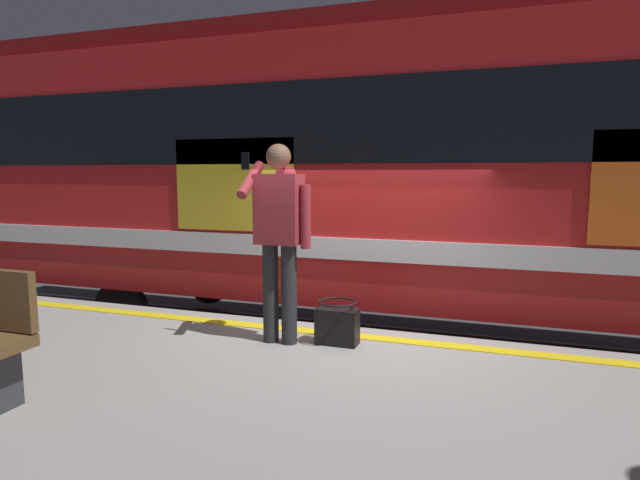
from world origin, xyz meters
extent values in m
plane|color=#3D3D3F|center=(0.00, 0.00, 0.00)|extent=(23.96, 23.96, 0.00)
cube|color=yellow|center=(0.00, 0.30, 0.94)|extent=(12.82, 0.16, 0.01)
cube|color=slate|center=(0.00, -1.27, 0.08)|extent=(17.01, 0.08, 0.16)
cube|color=slate|center=(0.00, -2.70, 0.08)|extent=(17.01, 0.08, 0.16)
cube|color=red|center=(-0.64, -1.99, 2.48)|extent=(12.83, 2.85, 3.06)
cube|color=maroon|center=(-0.64, -1.99, 4.13)|extent=(12.57, 2.62, 0.24)
cube|color=black|center=(-0.64, -0.55, 3.02)|extent=(12.19, 0.03, 0.90)
cube|color=silver|center=(-0.64, -0.55, 1.64)|extent=(12.19, 0.03, 0.24)
cube|color=gold|center=(1.60, -0.54, 2.33)|extent=(1.52, 0.02, 1.06)
cylinder|color=black|center=(3.52, -0.85, 0.58)|extent=(0.84, 0.12, 0.84)
cylinder|color=black|center=(3.52, -3.13, 0.58)|extent=(0.84, 0.12, 0.84)
cylinder|color=#262628|center=(0.41, 0.69, 1.39)|extent=(0.14, 0.14, 0.90)
cylinder|color=#262628|center=(0.59, 0.69, 1.39)|extent=(0.14, 0.14, 0.90)
cube|color=maroon|center=(0.50, 0.69, 2.15)|extent=(0.40, 0.24, 0.62)
sphere|color=maroon|center=(0.50, 0.53, 2.44)|extent=(0.20, 0.20, 0.20)
sphere|color=#997051|center=(0.50, 0.69, 2.61)|extent=(0.22, 0.22, 0.22)
cylinder|color=maroon|center=(0.25, 0.69, 2.09)|extent=(0.09, 0.09, 0.55)
cylinder|color=maroon|center=(0.73, 0.77, 2.41)|extent=(0.09, 0.42, 0.33)
cube|color=black|center=(0.73, 0.87, 2.57)|extent=(0.07, 0.02, 0.15)
cube|color=black|center=(-0.01, 0.57, 1.10)|extent=(0.37, 0.19, 0.32)
torus|color=black|center=(-0.01, 0.57, 1.32)|extent=(0.34, 0.34, 0.02)
camera|label=1|loc=(-1.36, 4.97, 2.47)|focal=29.73mm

